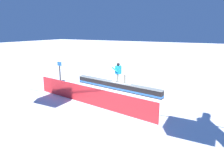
% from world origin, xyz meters
% --- Properties ---
extents(ground_plane, '(120.00, 120.00, 0.00)m').
position_xyz_m(ground_plane, '(0.00, 0.00, 0.00)').
color(ground_plane, white).
extents(grind_box, '(7.20, 1.55, 0.55)m').
position_xyz_m(grind_box, '(0.00, 0.00, 0.25)').
color(grind_box, black).
rests_on(grind_box, ground_plane).
extents(snowboarder, '(1.55, 0.42, 1.43)m').
position_xyz_m(snowboarder, '(-0.25, 0.06, 1.33)').
color(snowboarder, silver).
rests_on(snowboarder, grind_box).
extents(safety_fence, '(8.65, 1.38, 1.05)m').
position_xyz_m(safety_fence, '(0.00, 3.46, 0.52)').
color(safety_fence, red).
rests_on(safety_fence, ground_plane).
extents(trail_marker, '(0.40, 0.10, 1.79)m').
position_xyz_m(trail_marker, '(4.67, 0.78, 0.96)').
color(trail_marker, '#262628').
rests_on(trail_marker, ground_plane).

